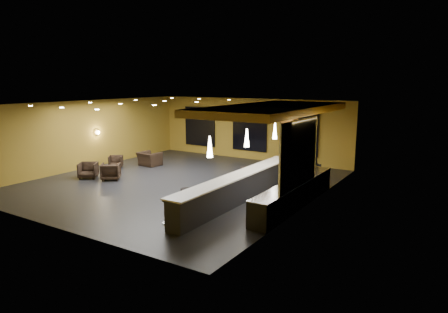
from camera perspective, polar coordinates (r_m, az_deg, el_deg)
The scene contains 35 objects.
floor at distance 18.03m, azimuth -6.25°, elevation -3.84°, with size 12.00×13.00×0.10m, color black.
ceiling at distance 17.48m, azimuth -6.49°, elevation 7.66°, with size 12.00×13.00×0.10m, color black.
wall_back at distance 23.10m, azimuth 3.79°, elevation 3.95°, with size 12.00×0.10×3.50m, color olive.
wall_front at distance 13.27m, azimuth -24.23°, elevation -2.02°, with size 12.00×0.10×3.50m, color olive.
wall_left at distance 21.92m, azimuth -18.88°, elevation 3.03°, with size 0.10×13.00×3.50m, color olive.
wall_right at distance 14.73m, azimuth 12.40°, elevation -0.14°, with size 0.10×13.00×3.50m, color olive.
wood_soffit at distance 16.22m, azimuth 6.99°, elevation 6.75°, with size 3.60×8.00×0.28m, color #B98936.
window_left at distance 24.86m, azimuth -3.46°, elevation 4.32°, with size 2.20×0.06×2.40m, color black.
window_center at distance 23.01m, azimuth 3.66°, elevation 3.80°, with size 2.20×0.06×2.40m, color black.
window_right at distance 21.75m, azimuth 10.63°, elevation 3.24°, with size 2.20×0.06×2.40m, color black.
tile_backsplash at distance 13.79m, azimuth 10.68°, elevation 0.25°, with size 0.06×3.20×2.40m, color white.
bar_counter at distance 15.10m, azimuth 2.28°, elevation -4.50°, with size 0.60×8.00×1.00m, color black.
bar_top at distance 14.97m, azimuth 2.30°, elevation -2.56°, with size 0.78×8.10×0.05m, color silver.
prep_counter at distance 14.71m, azimuth 10.06°, elevation -5.35°, with size 0.70×6.00×0.86m, color black.
prep_top at distance 14.59m, azimuth 10.12°, elevation -3.64°, with size 0.72×6.00×0.03m, color silver.
wall_shelf_lower at distance 13.74m, azimuth 9.77°, elevation -1.46°, with size 0.30×1.50×0.03m, color silver.
wall_shelf_upper at distance 13.65m, azimuth 9.83°, elevation 0.39°, with size 0.30×1.50×0.03m, color silver.
column at distance 18.90m, azimuth 9.28°, elevation 2.33°, with size 0.60×0.60×3.50m, color #915B20.
wall_sconce at distance 22.10m, azimuth -17.61°, elevation 3.29°, with size 0.22×0.22×0.22m, color #FFE5B2.
pendant_0 at distance 13.04m, azimuth -2.04°, elevation 1.40°, with size 0.20×0.20×0.70m, color white.
pendant_1 at distance 15.15m, azimuth 3.28°, elevation 2.69°, with size 0.20×0.20×0.70m, color white.
pendant_2 at distance 17.37m, azimuth 7.28°, elevation 3.65°, with size 0.20×0.20×0.70m, color white.
staff_a at distance 17.19m, azimuth 10.06°, elevation -1.62°, with size 0.61×0.40×1.67m, color black.
staff_b at distance 17.64m, azimuth 12.49°, elevation -1.45°, with size 0.80×0.62×1.64m, color black.
staff_c at distance 17.08m, azimuth 11.49°, elevation -1.70°, with size 0.83×0.54×1.71m, color black.
armchair_a at distance 19.66m, azimuth -18.84°, elevation -1.87°, with size 0.79×0.81×0.74m, color black.
armchair_b at distance 19.04m, azimuth -15.87°, elevation -2.08°, with size 0.81×0.84×0.76m, color black.
armchair_c at distance 21.62m, azimuth -15.20°, elevation -0.71°, with size 0.68×0.70×0.64m, color black.
armchair_d at distance 21.74m, azimuth -10.59°, elevation -0.34°, with size 1.12×0.97×0.73m, color black.
bar_stool_0 at distance 12.85m, azimuth -7.95°, elevation -7.22°, with size 0.42×0.42×0.82m.
bar_stool_1 at distance 13.84m, azimuth -5.37°, elevation -5.80°, with size 0.42×0.42×0.84m.
bar_stool_2 at distance 14.86m, azimuth -1.53°, elevation -4.74°, with size 0.40×0.40×0.78m.
bar_stool_3 at distance 15.94m, azimuth 1.22°, elevation -3.56°, with size 0.42×0.42×0.83m.
bar_stool_4 at distance 17.13m, azimuth 2.97°, elevation -2.53°, with size 0.43×0.43×0.84m.
bar_stool_5 at distance 18.43m, azimuth 5.59°, elevation -1.82°, with size 0.38×0.38×0.75m.
Camera 1 is at (10.89, -13.64, 4.46)m, focal length 32.00 mm.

